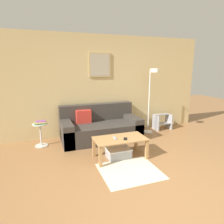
{
  "coord_description": "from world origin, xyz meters",
  "views": [
    {
      "loc": [
        -1.6,
        -2.08,
        1.76
      ],
      "look_at": [
        -0.24,
        1.69,
        0.85
      ],
      "focal_mm": 32.0,
      "sensor_mm": 36.0,
      "label": 1
    }
  ],
  "objects_px": {
    "storage_bin": "(118,153)",
    "remote_control": "(115,138)",
    "couch": "(100,128)",
    "floor_lamp": "(152,90)",
    "cell_phone": "(125,139)",
    "side_table": "(41,133)",
    "book_stack": "(40,122)",
    "step_stool": "(162,121)",
    "coffee_table": "(120,142)"
  },
  "relations": [
    {
      "from": "storage_bin",
      "to": "remote_control",
      "type": "xyz_separation_m",
      "value": [
        -0.08,
        -0.01,
        0.32
      ]
    },
    {
      "from": "couch",
      "to": "floor_lamp",
      "type": "height_order",
      "value": "floor_lamp"
    },
    {
      "from": "remote_control",
      "to": "cell_phone",
      "type": "height_order",
      "value": "remote_control"
    },
    {
      "from": "couch",
      "to": "remote_control",
      "type": "height_order",
      "value": "couch"
    },
    {
      "from": "side_table",
      "to": "remote_control",
      "type": "relative_size",
      "value": 3.5
    },
    {
      "from": "book_stack",
      "to": "storage_bin",
      "type": "bearing_deg",
      "value": -38.35
    },
    {
      "from": "remote_control",
      "to": "book_stack",
      "type": "bearing_deg",
      "value": 143.55
    },
    {
      "from": "floor_lamp",
      "to": "step_stool",
      "type": "bearing_deg",
      "value": 24.88
    },
    {
      "from": "book_stack",
      "to": "cell_phone",
      "type": "distance_m",
      "value": 1.96
    },
    {
      "from": "couch",
      "to": "cell_phone",
      "type": "distance_m",
      "value": 1.25
    },
    {
      "from": "remote_control",
      "to": "step_stool",
      "type": "xyz_separation_m",
      "value": [
        1.95,
        1.31,
        -0.19
      ]
    },
    {
      "from": "coffee_table",
      "to": "cell_phone",
      "type": "height_order",
      "value": "cell_phone"
    },
    {
      "from": "side_table",
      "to": "book_stack",
      "type": "relative_size",
      "value": 1.97
    },
    {
      "from": "storage_bin",
      "to": "step_stool",
      "type": "height_order",
      "value": "step_stool"
    },
    {
      "from": "side_table",
      "to": "step_stool",
      "type": "distance_m",
      "value": 3.31
    },
    {
      "from": "book_stack",
      "to": "cell_phone",
      "type": "bearing_deg",
      "value": -39.14
    },
    {
      "from": "floor_lamp",
      "to": "side_table",
      "type": "height_order",
      "value": "floor_lamp"
    },
    {
      "from": "storage_bin",
      "to": "step_stool",
      "type": "xyz_separation_m",
      "value": [
        1.87,
        1.29,
        0.14
      ]
    },
    {
      "from": "couch",
      "to": "step_stool",
      "type": "relative_size",
      "value": 4.07
    },
    {
      "from": "floor_lamp",
      "to": "book_stack",
      "type": "height_order",
      "value": "floor_lamp"
    },
    {
      "from": "side_table",
      "to": "book_stack",
      "type": "bearing_deg",
      "value": -51.01
    },
    {
      "from": "book_stack",
      "to": "cell_phone",
      "type": "relative_size",
      "value": 1.9
    },
    {
      "from": "remote_control",
      "to": "step_stool",
      "type": "height_order",
      "value": "remote_control"
    },
    {
      "from": "storage_bin",
      "to": "side_table",
      "type": "distance_m",
      "value": 1.84
    },
    {
      "from": "remote_control",
      "to": "cell_phone",
      "type": "relative_size",
      "value": 1.07
    },
    {
      "from": "floor_lamp",
      "to": "cell_phone",
      "type": "xyz_separation_m",
      "value": [
        -1.24,
        -1.16,
        -0.75
      ]
    },
    {
      "from": "floor_lamp",
      "to": "cell_phone",
      "type": "bearing_deg",
      "value": -137.01
    },
    {
      "from": "couch",
      "to": "storage_bin",
      "type": "distance_m",
      "value": 1.14
    },
    {
      "from": "cell_phone",
      "to": "step_stool",
      "type": "bearing_deg",
      "value": 63.46
    },
    {
      "from": "book_stack",
      "to": "step_stool",
      "type": "distance_m",
      "value": 3.31
    },
    {
      "from": "cell_phone",
      "to": "step_stool",
      "type": "relative_size",
      "value": 0.3
    },
    {
      "from": "floor_lamp",
      "to": "step_stool",
      "type": "relative_size",
      "value": 3.69
    },
    {
      "from": "remote_control",
      "to": "step_stool",
      "type": "bearing_deg",
      "value": 37.74
    },
    {
      "from": "side_table",
      "to": "book_stack",
      "type": "xyz_separation_m",
      "value": [
        0.01,
        -0.01,
        0.24
      ]
    },
    {
      "from": "couch",
      "to": "remote_control",
      "type": "relative_size",
      "value": 12.62
    },
    {
      "from": "book_stack",
      "to": "side_table",
      "type": "bearing_deg",
      "value": 128.99
    },
    {
      "from": "couch",
      "to": "book_stack",
      "type": "bearing_deg",
      "value": 179.99
    },
    {
      "from": "floor_lamp",
      "to": "remote_control",
      "type": "height_order",
      "value": "floor_lamp"
    },
    {
      "from": "couch",
      "to": "storage_bin",
      "type": "xyz_separation_m",
      "value": [
        0.05,
        -1.12,
        -0.19
      ]
    },
    {
      "from": "coffee_table",
      "to": "couch",
      "type": "bearing_deg",
      "value": 93.28
    },
    {
      "from": "coffee_table",
      "to": "side_table",
      "type": "distance_m",
      "value": 1.86
    },
    {
      "from": "side_table",
      "to": "step_stool",
      "type": "height_order",
      "value": "side_table"
    },
    {
      "from": "cell_phone",
      "to": "remote_control",
      "type": "bearing_deg",
      "value": 176.75
    },
    {
      "from": "couch",
      "to": "floor_lamp",
      "type": "bearing_deg",
      "value": -3.2
    },
    {
      "from": "couch",
      "to": "step_stool",
      "type": "xyz_separation_m",
      "value": [
        1.92,
        0.17,
        -0.05
      ]
    },
    {
      "from": "couch",
      "to": "side_table",
      "type": "height_order",
      "value": "couch"
    },
    {
      "from": "remote_control",
      "to": "step_stool",
      "type": "relative_size",
      "value": 0.32
    },
    {
      "from": "couch",
      "to": "step_stool",
      "type": "bearing_deg",
      "value": 5.05
    },
    {
      "from": "floor_lamp",
      "to": "remote_control",
      "type": "xyz_separation_m",
      "value": [
        -1.42,
        -1.06,
        -0.74
      ]
    },
    {
      "from": "coffee_table",
      "to": "floor_lamp",
      "type": "bearing_deg",
      "value": 39.17
    }
  ]
}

